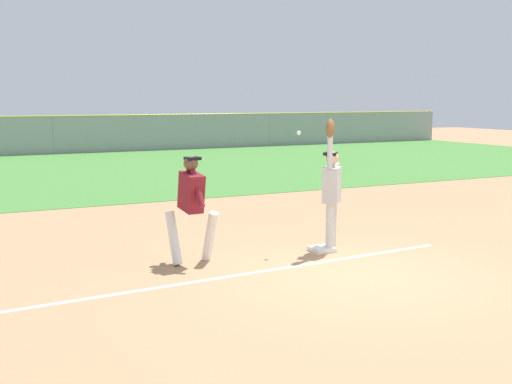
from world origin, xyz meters
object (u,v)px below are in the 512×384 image
(first_base, at_px, (322,249))
(parked_car_green, at_px, (240,131))
(fielder, at_px, (332,187))
(baseball, at_px, (299,133))
(parked_car_black, at_px, (160,134))
(parked_car_blue, at_px, (64,136))
(runner, at_px, (191,202))

(first_base, distance_m, parked_car_green, 27.82)
(first_base, height_order, fielder, fielder)
(baseball, distance_m, parked_car_black, 25.68)
(parked_car_blue, xyz_separation_m, parked_car_green, (10.05, 0.06, 0.00))
(parked_car_blue, height_order, parked_car_green, same)
(runner, bearing_deg, first_base, -10.59)
(baseball, xyz_separation_m, parked_car_blue, (1.01, 25.33, -1.36))
(baseball, xyz_separation_m, parked_car_green, (11.06, 25.39, -1.36))
(parked_car_green, bearing_deg, parked_car_black, -173.01)
(first_base, relative_size, parked_car_green, 0.09)
(first_base, xyz_separation_m, runner, (-2.29, 0.25, 0.96))
(fielder, xyz_separation_m, parked_car_green, (10.58, 25.69, -0.45))
(fielder, distance_m, runner, 2.47)
(fielder, bearing_deg, runner, 36.88)
(parked_car_blue, bearing_deg, first_base, -95.97)
(runner, xyz_separation_m, parked_car_blue, (2.98, 25.35, -0.32))
(first_base, xyz_separation_m, fielder, (0.15, -0.03, 1.08))
(first_base, relative_size, fielder, 0.17)
(fielder, relative_size, parked_car_green, 0.51)
(baseball, distance_m, parked_car_blue, 25.39)
(parked_car_black, bearing_deg, baseball, -100.39)
(baseball, bearing_deg, parked_car_black, 76.33)
(parked_car_black, distance_m, parked_car_green, 5.02)
(baseball, height_order, parked_car_black, baseball)
(baseball, relative_size, parked_car_black, 0.02)
(baseball, bearing_deg, parked_car_blue, 87.71)
(runner, xyz_separation_m, parked_car_green, (13.03, 25.41, -0.32))
(parked_car_green, bearing_deg, runner, -115.59)
(parked_car_black, xyz_separation_m, parked_car_green, (5.00, 0.48, 0.00))
(parked_car_green, bearing_deg, fielder, -110.83)
(fielder, xyz_separation_m, parked_car_blue, (0.53, 25.63, -0.45))
(first_base, relative_size, parked_car_blue, 0.08)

